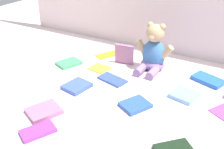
# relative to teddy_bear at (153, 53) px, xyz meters

# --- Properties ---
(ground_plane) EXTENTS (3.20, 3.20, 0.00)m
(ground_plane) POSITION_rel_teddy_bear_xyz_m (-0.08, -0.21, -0.09)
(ground_plane) COLOR silver
(teddy_bear) EXTENTS (0.19, 0.17, 0.23)m
(teddy_bear) POSITION_rel_teddy_bear_xyz_m (0.00, 0.00, 0.00)
(teddy_bear) COLOR #3F72B2
(teddy_bear) RESTS_ON ground_plane
(book_case_2) EXTENTS (0.12, 0.14, 0.02)m
(book_case_2) POSITION_rel_teddy_bear_xyz_m (-0.39, -0.16, -0.08)
(book_case_2) COLOR #3D9863
(book_case_2) RESTS_ON ground_plane
(book_case_3) EXTENTS (0.14, 0.10, 0.01)m
(book_case_3) POSITION_rel_teddy_bear_xyz_m (-0.11, -0.20, -0.08)
(book_case_3) COLOR #314DA3
(book_case_3) RESTS_ON ground_plane
(book_case_4) EXTENTS (0.16, 0.12, 0.02)m
(book_case_4) POSITION_rel_teddy_bear_xyz_m (0.27, 0.01, -0.08)
(book_case_4) COLOR blue
(book_case_4) RESTS_ON ground_plane
(book_case_5) EXTENTS (0.11, 0.10, 0.01)m
(book_case_5) POSITION_rel_teddy_bear_xyz_m (-0.23, -0.13, -0.08)
(book_case_5) COLOR gold
(book_case_5) RESTS_ON ground_plane
(book_case_6) EXTENTS (0.10, 0.03, 0.10)m
(book_case_6) POSITION_rel_teddy_bear_xyz_m (-0.15, -0.01, -0.04)
(book_case_6) COLOR #A46992
(book_case_6) RESTS_ON ground_plane
(book_case_8) EXTENTS (0.14, 0.15, 0.02)m
(book_case_8) POSITION_rel_teddy_bear_xyz_m (-0.22, -0.55, -0.08)
(book_case_8) COLOR #AF658D
(book_case_8) RESTS_ON ground_plane
(book_case_9) EXTENTS (0.11, 0.12, 0.02)m
(book_case_9) POSITION_rel_teddy_bear_xyz_m (-0.22, -0.33, -0.08)
(book_case_9) COLOR #3B57C1
(book_case_9) RESTS_ON ground_plane
(book_case_10) EXTENTS (0.12, 0.12, 0.02)m
(book_case_10) POSITION_rel_teddy_bear_xyz_m (0.21, -0.17, -0.08)
(book_case_10) COLOR #72A6E3
(book_case_10) RESTS_ON ground_plane
(book_case_11) EXTENTS (0.11, 0.13, 0.01)m
(book_case_11) POSITION_rel_teddy_bear_xyz_m (-0.16, -0.64, -0.08)
(book_case_11) COLOR purple
(book_case_11) RESTS_ON ground_plane
(book_case_12) EXTENTS (0.12, 0.15, 0.01)m
(book_case_12) POSITION_rel_teddy_bear_xyz_m (-0.28, 0.03, -0.08)
(book_case_12) COLOR orange
(book_case_12) RESTS_ON ground_plane
(book_case_13) EXTENTS (0.13, 0.14, 0.02)m
(book_case_13) POSITION_rel_teddy_bear_xyz_m (0.07, -0.34, -0.08)
(book_case_13) COLOR #2A52AA
(book_case_13) RESTS_ON ground_plane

